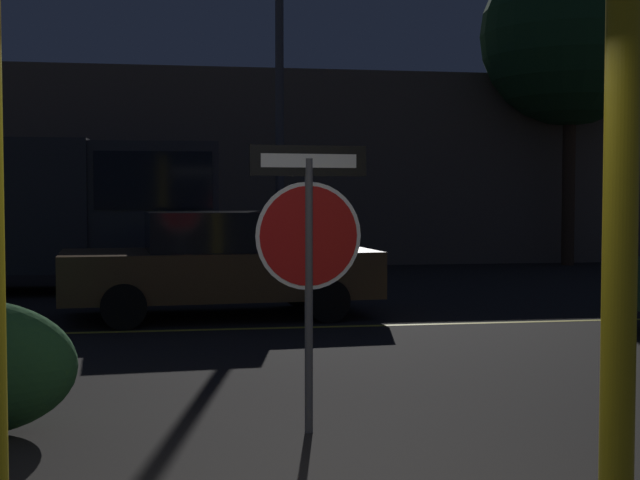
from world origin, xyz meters
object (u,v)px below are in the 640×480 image
(passing_car_2, at_px, (218,265))
(delivery_truck, at_px, (64,204))
(yellow_pole_right, at_px, (620,252))
(tree_0, at_px, (571,36))
(stop_sign, at_px, (309,234))
(street_lamp, at_px, (279,33))

(passing_car_2, distance_m, delivery_truck, 4.76)
(yellow_pole_right, xyz_separation_m, delivery_truck, (-4.10, 12.68, 0.13))
(yellow_pole_right, bearing_deg, tree_0, 65.80)
(stop_sign, bearing_deg, passing_car_2, 87.72)
(delivery_truck, height_order, street_lamp, street_lamp)
(passing_car_2, bearing_deg, tree_0, 127.83)
(stop_sign, relative_size, tree_0, 0.26)
(delivery_truck, xyz_separation_m, tree_0, (11.79, 4.41, 4.14))
(passing_car_2, xyz_separation_m, tree_0, (9.21, 8.32, 4.99))
(yellow_pole_right, height_order, tree_0, tree_0)
(tree_0, bearing_deg, passing_car_2, -137.90)
(yellow_pole_right, relative_size, tree_0, 0.36)
(tree_0, bearing_deg, yellow_pole_right, -114.20)
(yellow_pole_right, xyz_separation_m, tree_0, (7.68, 17.09, 4.28))
(tree_0, bearing_deg, delivery_truck, -159.48)
(stop_sign, height_order, tree_0, tree_0)
(stop_sign, height_order, yellow_pole_right, yellow_pole_right)
(yellow_pole_right, relative_size, passing_car_2, 0.63)
(yellow_pole_right, bearing_deg, passing_car_2, 99.88)
(stop_sign, bearing_deg, street_lamp, 78.99)
(yellow_pole_right, xyz_separation_m, passing_car_2, (-1.53, 8.77, -0.71))
(delivery_truck, relative_size, tree_0, 0.74)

